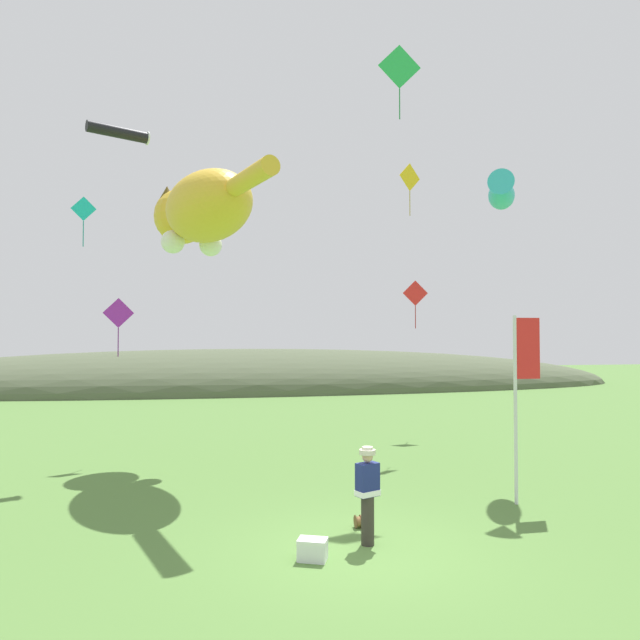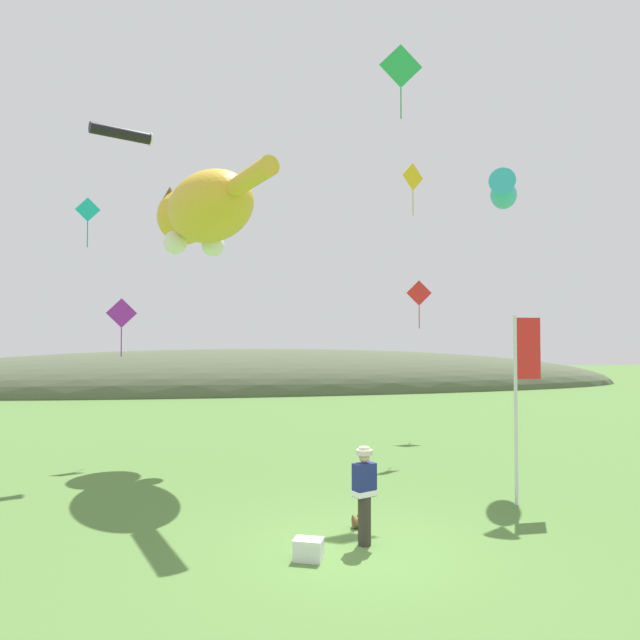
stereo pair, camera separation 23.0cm
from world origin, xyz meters
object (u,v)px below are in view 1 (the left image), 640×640
object	(u,v)px
festival_attendant	(368,492)
kite_diamond_violet	(118,314)
kite_fish_windsock	(501,193)
kite_diamond_red	(415,294)
picnic_cooler	(312,550)
kite_tube_streamer	(119,132)
festival_banner_pole	(521,380)
kite_spool	(358,522)
kite_giant_cat	(202,211)
kite_diamond_green	(399,67)
kite_diamond_teal	(84,210)
kite_diamond_gold	(410,178)

from	to	relation	value
festival_attendant	kite_diamond_violet	size ratio (longest dim) A/B	0.97
kite_fish_windsock	kite_diamond_red	bearing A→B (deg)	89.66
festival_attendant	picnic_cooler	bearing A→B (deg)	-155.15
picnic_cooler	kite_diamond_violet	xyz separation A→B (m)	(-4.50, 9.09, 4.34)
kite_diamond_red	kite_fish_windsock	bearing A→B (deg)	-90.34
kite_tube_streamer	kite_diamond_violet	bearing A→B (deg)	78.60
festival_banner_pole	picnic_cooler	bearing A→B (deg)	-156.44
kite_spool	kite_tube_streamer	bearing A→B (deg)	127.06
festival_banner_pole	kite_giant_cat	distance (m)	10.22
kite_giant_cat	kite_diamond_violet	xyz separation A→B (m)	(-2.54, 1.37, -3.05)
festival_attendant	kite_diamond_green	world-z (taller)	kite_diamond_green
kite_spool	picnic_cooler	distance (m)	1.86
festival_banner_pole	kite_giant_cat	xyz separation A→B (m)	(-7.24, 5.41, 4.76)
festival_attendant	kite_giant_cat	bearing A→B (deg)	113.16
kite_giant_cat	kite_diamond_teal	bearing A→B (deg)	138.82
picnic_cooler	kite_diamond_gold	size ratio (longest dim) A/B	0.30
festival_banner_pole	kite_diamond_red	world-z (taller)	kite_diamond_red
kite_fish_windsock	kite_spool	bearing A→B (deg)	-145.54
kite_spool	kite_diamond_violet	bearing A→B (deg)	126.60
kite_diamond_red	kite_spool	bearing A→B (deg)	-116.40
festival_attendant	kite_diamond_red	world-z (taller)	kite_diamond_red
kite_diamond_green	kite_diamond_gold	size ratio (longest dim) A/B	1.14
picnic_cooler	festival_attendant	bearing A→B (deg)	24.85
festival_banner_pole	kite_tube_streamer	world-z (taller)	kite_tube_streamer
kite_tube_streamer	festival_banner_pole	bearing A→B (deg)	-34.27
kite_tube_streamer	kite_diamond_teal	xyz separation A→B (m)	(-1.49, 2.28, -2.00)
kite_diamond_gold	kite_spool	bearing A→B (deg)	-116.64
kite_diamond_green	kite_diamond_gold	bearing A→B (deg)	66.14
festival_attendant	kite_diamond_teal	size ratio (longest dim) A/B	1.01
kite_diamond_green	kite_diamond_gold	distance (m)	4.83
picnic_cooler	kite_diamond_red	xyz separation A→B (m)	(6.33, 11.81, 5.33)
festival_attendant	kite_diamond_red	distance (m)	13.24
kite_spool	kite_diamond_gold	size ratio (longest dim) A/B	0.13
kite_spool	kite_diamond_red	xyz separation A→B (m)	(5.15, 10.38, 5.39)
kite_fish_windsock	kite_diamond_green	xyz separation A→B (m)	(-2.67, 0.87, 3.74)
kite_spool	kite_diamond_green	world-z (taller)	kite_diamond_green
kite_giant_cat	kite_diamond_red	xyz separation A→B (m)	(8.29, 4.09, -2.05)
festival_attendant	kite_giant_cat	distance (m)	10.25
kite_diamond_violet	kite_diamond_teal	bearing A→B (deg)	124.77
kite_diamond_violet	festival_banner_pole	bearing A→B (deg)	-34.73
kite_diamond_teal	kite_diamond_red	size ratio (longest dim) A/B	0.92
kite_fish_windsock	kite_diamond_violet	distance (m)	12.03
festival_banner_pole	kite_diamond_gold	bearing A→B (deg)	89.15
kite_spool	kite_giant_cat	distance (m)	10.23
kite_spool	kite_fish_windsock	world-z (taller)	kite_fish_windsock
kite_tube_streamer	kite_diamond_green	world-z (taller)	kite_diamond_green
festival_attendant	kite_diamond_red	xyz separation A→B (m)	(5.21, 11.29, 4.56)
festival_attendant	kite_diamond_red	size ratio (longest dim) A/B	0.93
kite_diamond_green	kite_diamond_violet	distance (m)	11.24
picnic_cooler	festival_banner_pole	bearing A→B (deg)	23.56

